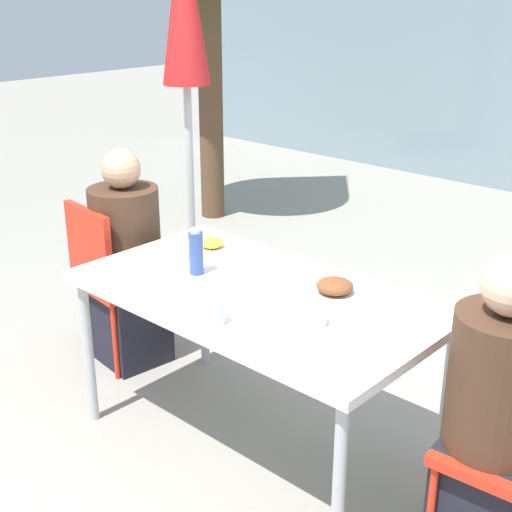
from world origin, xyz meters
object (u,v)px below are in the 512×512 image
Objects in this scene: drinking_cup at (215,313)px; salad_bowl at (307,317)px; person_left at (128,267)px; bottle at (196,252)px; closed_umbrella at (185,37)px; chair_left at (110,272)px; person_right at (494,423)px.

drinking_cup is 0.34m from salad_bowl.
drinking_cup is (1.10, -0.44, 0.25)m from person_left.
bottle is 0.65m from salad_bowl.
person_left is 0.51× the size of closed_umbrella.
bottle reaches higher than drinking_cup.
chair_left is 6.03× the size of salad_bowl.
person_right is 5.63× the size of bottle.
person_left is 1.21m from drinking_cup.
person_right reaches higher than drinking_cup.
bottle is 2.38× the size of drinking_cup.
chair_left is at bearing -78.96° from closed_umbrella.
closed_umbrella is (-2.21, 0.67, 1.10)m from person_right.
person_right is 1.36m from bottle.
person_right is at bearing -16.87° from closed_umbrella.
closed_umbrella is 1.88m from drinking_cup.
chair_left is at bearing 162.37° from drinking_cup.
salad_bowl is (1.54, -0.84, -0.86)m from closed_umbrella.
chair_left is 0.83m from bottle.
chair_left is 4.31× the size of bottle.
closed_umbrella is at bearing 107.79° from chair_left.
person_left is 1.28m from closed_umbrella.
salad_bowl is at bearing 9.92° from person_right.
person_right is 13.42× the size of drinking_cup.
closed_umbrella is (-0.14, 0.70, 1.12)m from chair_left.
person_right reaches higher than bottle.
person_left reaches higher than bottle.
salad_bowl is at bearing -2.23° from person_left.
person_left is 5.67× the size of bottle.
bottle is at bearing -41.37° from closed_umbrella.
bottle is (0.76, -0.08, 0.33)m from chair_left.
person_left reaches higher than person_right.
salad_bowl is (1.40, -0.14, 0.25)m from chair_left.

